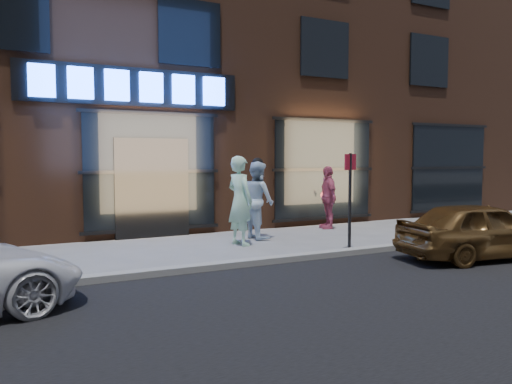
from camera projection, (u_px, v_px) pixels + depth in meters
ground at (213, 270)px, 8.63m from camera, size 90.00×90.00×0.00m
curb at (213, 266)px, 8.62m from camera, size 60.00×0.25×0.12m
storefront_building at (115, 53)px, 15.38m from camera, size 30.20×8.28×10.30m
man_bowtie at (240, 201)px, 11.00m from camera, size 0.64×0.82×1.98m
man_cap at (258, 200)px, 11.91m from camera, size 0.76×0.94×1.85m
passerby at (328, 197)px, 13.61m from camera, size 0.65×1.07×1.71m
gold_sedan at (481, 230)px, 9.50m from camera, size 3.42×1.78×1.11m
sign_post at (350, 193)px, 10.17m from camera, size 0.32×0.09×2.03m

